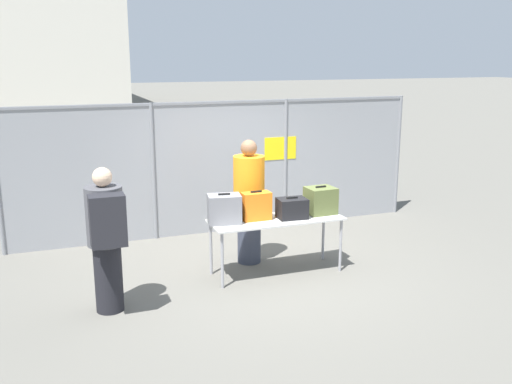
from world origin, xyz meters
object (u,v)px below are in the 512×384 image
(inspection_table, at_px, (276,223))
(traveler_hooded, at_px, (106,235))
(suitcase_black, at_px, (292,208))
(suitcase_olive, at_px, (320,200))
(utility_trailer, at_px, (234,185))
(security_worker_near, at_px, (249,200))
(suitcase_grey, at_px, (224,209))
(suitcase_orange, at_px, (256,206))

(inspection_table, distance_m, traveler_hooded, 2.41)
(suitcase_black, height_order, suitcase_olive, suitcase_olive)
(suitcase_black, bearing_deg, inspection_table, 170.73)
(suitcase_olive, bearing_deg, utility_trailer, 90.35)
(inspection_table, relative_size, security_worker_near, 1.02)
(suitcase_black, bearing_deg, suitcase_grey, 173.96)
(inspection_table, xyz_separation_m, traveler_hooded, (-2.35, -0.49, 0.24))
(suitcase_grey, relative_size, security_worker_near, 0.26)
(inspection_table, relative_size, suitcase_grey, 3.88)
(suitcase_grey, distance_m, security_worker_near, 0.72)
(utility_trailer, bearing_deg, security_worker_near, -104.64)
(traveler_hooded, xyz_separation_m, security_worker_near, (2.14, 1.04, -0.02))
(security_worker_near, distance_m, utility_trailer, 3.54)
(suitcase_orange, height_order, suitcase_olive, suitcase_orange)
(suitcase_grey, bearing_deg, inspection_table, -5.07)
(suitcase_orange, bearing_deg, inspection_table, -12.43)
(suitcase_black, bearing_deg, suitcase_olive, 9.77)
(suitcase_black, relative_size, suitcase_olive, 1.02)
(security_worker_near, relative_size, utility_trailer, 0.55)
(traveler_hooded, bearing_deg, suitcase_grey, 12.11)
(suitcase_grey, height_order, suitcase_olive, suitcase_grey)
(suitcase_orange, height_order, security_worker_near, security_worker_near)
(suitcase_orange, distance_m, utility_trailer, 4.04)
(suitcase_grey, distance_m, suitcase_orange, 0.46)
(inspection_table, height_order, suitcase_orange, suitcase_orange)
(suitcase_black, relative_size, traveler_hooded, 0.24)
(suitcase_olive, bearing_deg, inspection_table, -176.11)
(suitcase_black, xyz_separation_m, traveler_hooded, (-2.57, -0.46, 0.03))
(traveler_hooded, bearing_deg, suitcase_olive, 3.09)
(inspection_table, relative_size, suitcase_black, 4.48)
(suitcase_black, height_order, security_worker_near, security_worker_near)
(suitcase_olive, height_order, utility_trailer, suitcase_olive)
(suitcase_orange, bearing_deg, suitcase_black, -11.05)
(traveler_hooded, relative_size, utility_trailer, 0.53)
(suitcase_orange, relative_size, suitcase_olive, 1.00)
(inspection_table, height_order, suitcase_black, suitcase_black)
(suitcase_olive, distance_m, traveler_hooded, 3.10)
(suitcase_grey, bearing_deg, utility_trailer, 69.93)
(suitcase_olive, relative_size, security_worker_near, 0.22)
(utility_trailer, bearing_deg, suitcase_black, -96.61)
(inspection_table, distance_m, suitcase_grey, 0.78)
(suitcase_olive, xyz_separation_m, utility_trailer, (-0.02, 3.89, -0.60))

